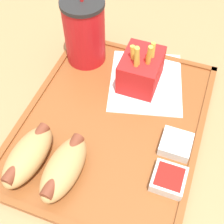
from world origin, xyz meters
TOP-DOWN VIEW (x-y plane):
  - dining_table at (0.00, 0.00)m, footprint 1.36×1.09m
  - food_tray at (0.01, -0.01)m, footprint 0.42×0.34m
  - paper_napkin at (0.13, -0.04)m, footprint 0.21×0.19m
  - soda_cup at (0.16, 0.11)m, footprint 0.09×0.09m
  - hot_dog_far at (-0.12, 0.09)m, footprint 0.13×0.07m
  - hot_dog_near at (-0.12, 0.03)m, footprint 0.13×0.06m
  - fries_carton at (0.12, -0.03)m, footprint 0.10×0.08m
  - sauce_cup_mayo at (-0.01, -0.14)m, footprint 0.05×0.05m
  - sauce_cup_ketchup at (-0.08, -0.14)m, footprint 0.05×0.05m

SIDE VIEW (x-z plane):
  - dining_table at x=0.00m, z-range 0.00..0.76m
  - food_tray at x=0.01m, z-range 0.76..0.78m
  - paper_napkin at x=0.13m, z-range 0.77..0.78m
  - sauce_cup_mayo at x=-0.01m, z-range 0.77..0.80m
  - sauce_cup_ketchup at x=-0.08m, z-range 0.77..0.80m
  - hot_dog_far at x=-0.12m, z-range 0.77..0.82m
  - hot_dog_near at x=-0.12m, z-range 0.77..0.82m
  - fries_carton at x=0.12m, z-range 0.75..0.87m
  - soda_cup at x=0.16m, z-range 0.76..0.94m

